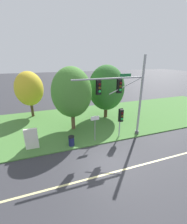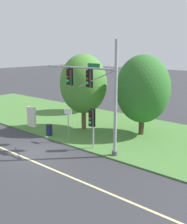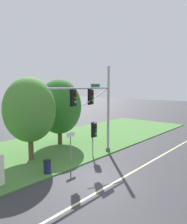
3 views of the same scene
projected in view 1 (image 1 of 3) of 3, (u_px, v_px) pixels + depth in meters
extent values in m
plane|color=#333338|center=(105.00, 162.00, 11.71)|extent=(160.00, 160.00, 0.00)
cube|color=beige|center=(112.00, 173.00, 10.65)|extent=(36.00, 0.16, 0.01)
cube|color=#477A38|center=(79.00, 122.00, 19.01)|extent=(48.00, 11.50, 0.10)
cylinder|color=#9EA0A5|center=(141.00, 97.00, 14.63)|extent=(0.22, 0.22, 7.88)
cylinder|color=#4C4C51|center=(137.00, 132.00, 15.93)|extent=(0.40, 0.40, 0.30)
cylinder|color=#9EA0A5|center=(110.00, 78.00, 12.89)|extent=(6.80, 0.14, 0.14)
cylinder|color=#9EA0A5|center=(126.00, 85.00, 13.66)|extent=(3.43, 0.08, 1.47)
cube|color=black|center=(120.00, 86.00, 13.45)|extent=(0.34, 0.28, 1.22)
cube|color=black|center=(119.00, 86.00, 13.60)|extent=(0.46, 0.04, 1.34)
sphere|color=#4C0C0C|center=(121.00, 83.00, 13.19)|extent=(0.22, 0.22, 0.22)
sphere|color=#51420C|center=(121.00, 87.00, 13.30)|extent=(0.22, 0.22, 0.22)
sphere|color=green|center=(120.00, 90.00, 13.40)|extent=(0.22, 0.22, 0.22)
cube|color=black|center=(99.00, 88.00, 12.83)|extent=(0.34, 0.28, 1.22)
cube|color=black|center=(98.00, 87.00, 12.97)|extent=(0.46, 0.04, 1.34)
sphere|color=#4C0C0C|center=(100.00, 84.00, 12.57)|extent=(0.22, 0.22, 0.22)
sphere|color=#51420C|center=(100.00, 88.00, 12.67)|extent=(0.22, 0.22, 0.22)
sphere|color=green|center=(100.00, 91.00, 12.78)|extent=(0.22, 0.22, 0.22)
cube|color=#196B33|center=(126.00, 75.00, 13.24)|extent=(1.10, 0.04, 0.28)
cylinder|color=#9EA0A5|center=(120.00, 123.00, 14.93)|extent=(0.12, 0.12, 2.91)
cube|color=black|center=(121.00, 116.00, 14.45)|extent=(0.34, 0.28, 1.22)
cube|color=black|center=(120.00, 115.00, 14.59)|extent=(0.46, 0.04, 1.34)
sphere|color=#4C0C0C|center=(122.00, 113.00, 14.19)|extent=(0.22, 0.22, 0.22)
sphere|color=#51420C|center=(122.00, 116.00, 14.29)|extent=(0.22, 0.22, 0.22)
sphere|color=green|center=(122.00, 119.00, 14.39)|extent=(0.22, 0.22, 0.22)
cylinder|color=slate|center=(95.00, 128.00, 14.15)|extent=(0.08, 0.08, 2.61)
cube|color=white|center=(95.00, 118.00, 13.76)|extent=(0.81, 0.03, 0.38)
cylinder|color=#4C3823|center=(32.00, 106.00, 20.22)|extent=(0.36, 0.36, 2.83)
ellipsoid|color=gold|center=(29.00, 89.00, 19.40)|extent=(3.56, 3.56, 4.45)
cylinder|color=brown|center=(73.00, 116.00, 16.57)|extent=(0.42, 0.42, 3.02)
ellipsoid|color=#478433|center=(72.00, 92.00, 15.66)|extent=(4.24, 4.24, 5.30)
cylinder|color=#4C3823|center=(106.00, 107.00, 20.00)|extent=(0.46, 0.46, 2.70)
ellipsoid|color=#2D6B28|center=(106.00, 88.00, 19.10)|extent=(4.59, 4.59, 5.74)
cube|color=silver|center=(31.00, 139.00, 13.05)|extent=(1.10, 0.24, 1.90)
cube|color=#4C4C51|center=(28.00, 148.00, 13.23)|extent=(0.10, 0.20, 0.10)
cube|color=#4C4C51|center=(38.00, 147.00, 13.48)|extent=(0.10, 0.20, 0.10)
cylinder|color=#191E4C|center=(71.00, 141.00, 13.67)|extent=(0.52, 0.52, 0.85)
cylinder|color=black|center=(71.00, 137.00, 13.51)|extent=(0.56, 0.56, 0.08)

